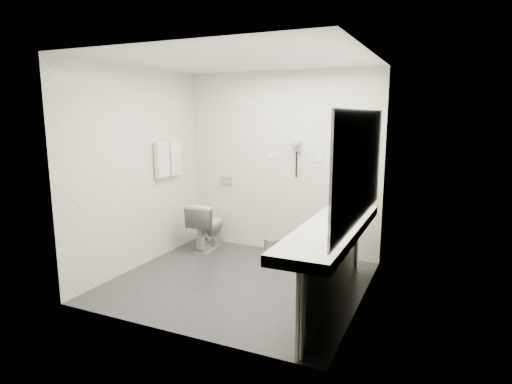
% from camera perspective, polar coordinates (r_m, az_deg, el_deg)
% --- Properties ---
extents(floor, '(2.80, 2.80, 0.00)m').
position_cam_1_polar(floor, '(5.09, -2.29, -11.86)').
color(floor, '#2B2B30').
rests_on(floor, ground).
extents(ceiling, '(2.80, 2.80, 0.00)m').
position_cam_1_polar(ceiling, '(4.74, -2.52, 17.33)').
color(ceiling, white).
rests_on(ceiling, wall_back).
extents(wall_back, '(2.80, 0.00, 2.80)m').
position_cam_1_polar(wall_back, '(5.94, 3.29, 3.86)').
color(wall_back, silver).
rests_on(wall_back, floor).
extents(wall_front, '(2.80, 0.00, 2.80)m').
position_cam_1_polar(wall_front, '(3.66, -11.61, -0.52)').
color(wall_front, silver).
rests_on(wall_front, floor).
extents(wall_left, '(0.00, 2.60, 2.60)m').
position_cam_1_polar(wall_left, '(5.53, -15.48, 3.00)').
color(wall_left, silver).
rests_on(wall_left, floor).
extents(wall_right, '(0.00, 2.60, 2.60)m').
position_cam_1_polar(wall_right, '(4.32, 14.44, 1.02)').
color(wall_right, silver).
rests_on(wall_right, floor).
extents(vanity_counter, '(0.55, 2.20, 0.10)m').
position_cam_1_polar(vanity_counter, '(4.28, 10.04, -5.07)').
color(vanity_counter, white).
rests_on(vanity_counter, floor).
extents(vanity_panel, '(0.03, 2.15, 0.75)m').
position_cam_1_polar(vanity_panel, '(4.40, 10.18, -10.44)').
color(vanity_panel, '#9A9993').
rests_on(vanity_panel, floor).
extents(vanity_post_near, '(0.06, 0.06, 0.75)m').
position_cam_1_polar(vanity_post_near, '(3.48, 6.23, -16.25)').
color(vanity_post_near, silver).
rests_on(vanity_post_near, floor).
extents(vanity_post_far, '(0.06, 0.06, 0.75)m').
position_cam_1_polar(vanity_post_far, '(5.36, 13.29, -6.72)').
color(vanity_post_far, silver).
rests_on(vanity_post_far, floor).
extents(mirror, '(0.02, 2.20, 1.05)m').
position_cam_1_polar(mirror, '(4.10, 13.86, 3.38)').
color(mirror, '#B2BCC6').
rests_on(mirror, wall_right).
extents(basin_near, '(0.40, 0.31, 0.05)m').
position_cam_1_polar(basin_near, '(3.66, 7.48, -7.08)').
color(basin_near, white).
rests_on(basin_near, vanity_counter).
extents(basin_far, '(0.40, 0.31, 0.05)m').
position_cam_1_polar(basin_far, '(4.88, 11.98, -2.76)').
color(basin_far, white).
rests_on(basin_far, vanity_counter).
extents(faucet_near, '(0.04, 0.04, 0.15)m').
position_cam_1_polar(faucet_near, '(3.59, 10.51, -6.04)').
color(faucet_near, silver).
rests_on(faucet_near, vanity_counter).
extents(faucet_far, '(0.04, 0.04, 0.15)m').
position_cam_1_polar(faucet_far, '(4.83, 14.28, -1.92)').
color(faucet_far, silver).
rests_on(faucet_far, vanity_counter).
extents(soap_bottle_a, '(0.08, 0.08, 0.12)m').
position_cam_1_polar(soap_bottle_a, '(4.38, 9.98, -3.22)').
color(soap_bottle_a, white).
rests_on(soap_bottle_a, vanity_counter).
extents(soap_bottle_c, '(0.06, 0.06, 0.12)m').
position_cam_1_polar(soap_bottle_c, '(4.29, 10.19, -3.49)').
color(soap_bottle_c, white).
rests_on(soap_bottle_c, vanity_counter).
extents(glass_left, '(0.08, 0.08, 0.11)m').
position_cam_1_polar(glass_left, '(4.41, 12.21, -3.24)').
color(glass_left, silver).
rests_on(glass_left, vanity_counter).
extents(glass_right, '(0.08, 0.08, 0.12)m').
position_cam_1_polar(glass_right, '(4.56, 13.43, -2.80)').
color(glass_right, silver).
rests_on(glass_right, vanity_counter).
extents(toilet, '(0.44, 0.71, 0.69)m').
position_cam_1_polar(toilet, '(6.18, -6.55, -4.49)').
color(toilet, white).
rests_on(toilet, floor).
extents(flush_plate, '(0.18, 0.02, 0.12)m').
position_cam_1_polar(flush_plate, '(6.32, -4.00, 1.51)').
color(flush_plate, '#B2B5BA').
rests_on(flush_plate, wall_back).
extents(pedal_bin, '(0.29, 0.29, 0.31)m').
position_cam_1_polar(pedal_bin, '(5.63, 2.22, -7.90)').
color(pedal_bin, '#B2B5BA').
rests_on(pedal_bin, floor).
extents(bin_lid, '(0.22, 0.22, 0.02)m').
position_cam_1_polar(bin_lid, '(5.58, 2.23, -6.30)').
color(bin_lid, '#B2B5BA').
rests_on(bin_lid, pedal_bin).
extents(towel_rail, '(0.02, 0.62, 0.02)m').
position_cam_1_polar(towel_rail, '(5.90, -11.81, 6.54)').
color(towel_rail, silver).
rests_on(towel_rail, wall_left).
extents(towel_near, '(0.07, 0.24, 0.48)m').
position_cam_1_polar(towel_near, '(5.80, -12.47, 4.27)').
color(towel_near, white).
rests_on(towel_near, towel_rail).
extents(towel_far, '(0.07, 0.24, 0.48)m').
position_cam_1_polar(towel_far, '(6.02, -10.87, 4.55)').
color(towel_far, white).
rests_on(towel_far, towel_rail).
extents(dryer_cradle, '(0.10, 0.04, 0.14)m').
position_cam_1_polar(dryer_cradle, '(5.80, 5.52, 6.15)').
color(dryer_cradle, gray).
rests_on(dryer_cradle, wall_back).
extents(dryer_barrel, '(0.08, 0.14, 0.08)m').
position_cam_1_polar(dryer_barrel, '(5.73, 5.30, 6.40)').
color(dryer_barrel, gray).
rests_on(dryer_barrel, dryer_cradle).
extents(dryer_cord, '(0.02, 0.02, 0.35)m').
position_cam_1_polar(dryer_cord, '(5.81, 5.43, 3.68)').
color(dryer_cord, black).
rests_on(dryer_cord, dryer_cradle).
extents(switch_plate_a, '(0.09, 0.02, 0.09)m').
position_cam_1_polar(switch_plate_a, '(5.97, 1.91, 4.87)').
color(switch_plate_a, white).
rests_on(switch_plate_a, wall_back).
extents(switch_plate_b, '(0.09, 0.02, 0.09)m').
position_cam_1_polar(switch_plate_b, '(5.74, 8.40, 4.54)').
color(switch_plate_b, white).
rests_on(switch_plate_b, wall_back).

